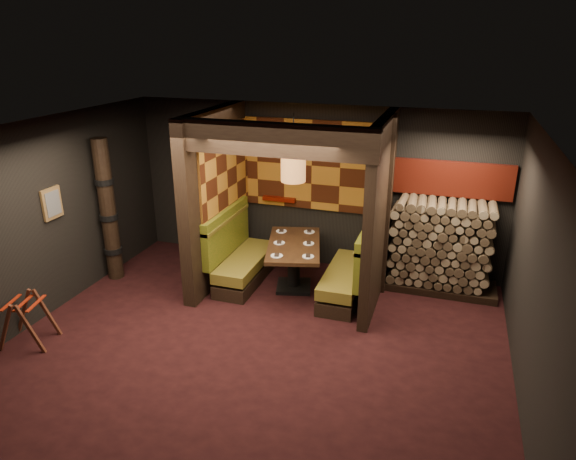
# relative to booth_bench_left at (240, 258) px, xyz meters

# --- Properties ---
(floor) EXTENTS (6.50, 5.50, 0.02)m
(floor) POSITION_rel_booth_bench_left_xyz_m (0.96, -1.65, -0.41)
(floor) COLOR black
(floor) RESTS_ON ground
(ceiling) EXTENTS (6.50, 5.50, 0.02)m
(ceiling) POSITION_rel_booth_bench_left_xyz_m (0.96, -1.65, 2.46)
(ceiling) COLOR black
(ceiling) RESTS_ON ground
(wall_back) EXTENTS (6.50, 0.02, 2.85)m
(wall_back) POSITION_rel_booth_bench_left_xyz_m (0.96, 1.11, 1.02)
(wall_back) COLOR black
(wall_back) RESTS_ON ground
(wall_front) EXTENTS (6.50, 0.02, 2.85)m
(wall_front) POSITION_rel_booth_bench_left_xyz_m (0.96, -4.41, 1.02)
(wall_front) COLOR black
(wall_front) RESTS_ON ground
(wall_left) EXTENTS (0.02, 5.50, 2.85)m
(wall_left) POSITION_rel_booth_bench_left_xyz_m (-2.30, -1.65, 1.02)
(wall_left) COLOR black
(wall_left) RESTS_ON ground
(wall_right) EXTENTS (0.02, 5.50, 2.85)m
(wall_right) POSITION_rel_booth_bench_left_xyz_m (4.22, -1.65, 1.02)
(wall_right) COLOR black
(wall_right) RESTS_ON ground
(partition_left) EXTENTS (0.20, 2.20, 2.85)m
(partition_left) POSITION_rel_booth_bench_left_xyz_m (-0.39, -0.00, 1.02)
(partition_left) COLOR black
(partition_left) RESTS_ON floor
(partition_right) EXTENTS (0.15, 2.10, 2.85)m
(partition_right) POSITION_rel_booth_bench_left_xyz_m (2.26, 0.05, 1.02)
(partition_right) COLOR black
(partition_right) RESTS_ON floor
(header_beam) EXTENTS (2.85, 0.18, 0.44)m
(header_beam) POSITION_rel_booth_bench_left_xyz_m (0.94, -0.95, 2.23)
(header_beam) COLOR black
(header_beam) RESTS_ON partition_left
(tapa_back_panel) EXTENTS (2.40, 0.06, 1.55)m
(tapa_back_panel) POSITION_rel_booth_bench_left_xyz_m (0.94, 1.06, 1.42)
(tapa_back_panel) COLOR #A6681D
(tapa_back_panel) RESTS_ON wall_back
(tapa_side_panel) EXTENTS (0.04, 1.85, 1.45)m
(tapa_side_panel) POSITION_rel_booth_bench_left_xyz_m (-0.27, 0.17, 1.45)
(tapa_side_panel) COLOR #A6681D
(tapa_side_panel) RESTS_ON partition_left
(lacquer_shelf) EXTENTS (0.60, 0.12, 0.07)m
(lacquer_shelf) POSITION_rel_booth_bench_left_xyz_m (0.36, 1.00, 0.78)
(lacquer_shelf) COLOR #5B0E04
(lacquer_shelf) RESTS_ON wall_back
(booth_bench_left) EXTENTS (0.68, 1.60, 1.14)m
(booth_bench_left) POSITION_rel_booth_bench_left_xyz_m (0.00, 0.00, 0.00)
(booth_bench_left) COLOR black
(booth_bench_left) RESTS_ON floor
(booth_bench_right) EXTENTS (0.68, 1.60, 1.14)m
(booth_bench_right) POSITION_rel_booth_bench_left_xyz_m (1.89, 0.00, 0.00)
(booth_bench_right) COLOR black
(booth_bench_right) RESTS_ON floor
(dining_table) EXTENTS (1.17, 1.66, 0.79)m
(dining_table) POSITION_rel_booth_bench_left_xyz_m (0.95, -0.01, 0.16)
(dining_table) COLOR black
(dining_table) RESTS_ON floor
(place_settings) EXTENTS (0.90, 1.30, 0.03)m
(place_settings) POSITION_rel_booth_bench_left_xyz_m (0.95, -0.01, 0.40)
(place_settings) COLOR white
(place_settings) RESTS_ON dining_table
(pendant_lamp) EXTENTS (0.38, 0.38, 1.02)m
(pendant_lamp) POSITION_rel_booth_bench_left_xyz_m (0.95, -0.06, 1.66)
(pendant_lamp) COLOR #AA6A32
(pendant_lamp) RESTS_ON ceiling
(framed_picture) EXTENTS (0.05, 0.36, 0.46)m
(framed_picture) POSITION_rel_booth_bench_left_xyz_m (-2.25, -1.55, 1.22)
(framed_picture) COLOR brown
(framed_picture) RESTS_ON wall_left
(luggage_rack) EXTENTS (0.77, 0.62, 0.74)m
(luggage_rack) POSITION_rel_booth_bench_left_xyz_m (-1.97, -2.63, -0.03)
(luggage_rack) COLOR #4D2417
(luggage_rack) RESTS_ON floor
(totem_column) EXTENTS (0.31, 0.31, 2.40)m
(totem_column) POSITION_rel_booth_bench_left_xyz_m (-2.09, -0.55, 0.79)
(totem_column) COLOR black
(totem_column) RESTS_ON floor
(firewood_stack) EXTENTS (1.73, 0.70, 1.50)m
(firewood_stack) POSITION_rel_booth_bench_left_xyz_m (3.25, 0.70, 0.35)
(firewood_stack) COLOR black
(firewood_stack) RESTS_ON floor
(mosaic_header) EXTENTS (1.83, 0.10, 0.56)m
(mosaic_header) POSITION_rel_booth_bench_left_xyz_m (3.25, 1.03, 1.38)
(mosaic_header) COLOR maroon
(mosaic_header) RESTS_ON wall_back
(bay_front_post) EXTENTS (0.08, 0.08, 2.85)m
(bay_front_post) POSITION_rel_booth_bench_left_xyz_m (2.35, 0.31, 1.02)
(bay_front_post) COLOR black
(bay_front_post) RESTS_ON floor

